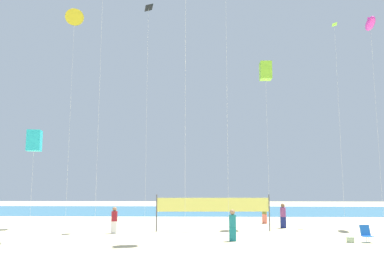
# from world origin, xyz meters

# --- Properties ---
(ocean_band) EXTENTS (120.00, 20.00, 0.01)m
(ocean_band) POSITION_xyz_m (0.00, 32.07, 0.00)
(ocean_band) COLOR teal
(ocean_band) RESTS_ON ground
(beachgoer_plum_shirt) EXTENTS (0.40, 0.40, 1.73)m
(beachgoer_plum_shirt) POSITION_xyz_m (4.57, 11.90, 0.92)
(beachgoer_plum_shirt) COLOR navy
(beachgoer_plum_shirt) RESTS_ON ground
(beachgoer_maroon_shirt) EXTENTS (0.38, 0.38, 1.65)m
(beachgoer_maroon_shirt) POSITION_xyz_m (-6.73, 8.37, 0.88)
(beachgoer_maroon_shirt) COLOR white
(beachgoer_maroon_shirt) RESTS_ON ground
(beachgoer_olive_shirt) EXTENTS (0.37, 0.37, 1.64)m
(beachgoer_olive_shirt) POSITION_xyz_m (3.74, 15.27, 0.88)
(beachgoer_olive_shirt) COLOR #EA7260
(beachgoer_olive_shirt) RESTS_ON ground
(beachgoer_teal_shirt) EXTENTS (0.39, 0.39, 1.69)m
(beachgoer_teal_shirt) POSITION_xyz_m (0.52, 5.05, 0.90)
(beachgoer_teal_shirt) COLOR #19727A
(beachgoer_teal_shirt) RESTS_ON ground
(folding_beach_chair) EXTENTS (0.52, 0.65, 0.89)m
(folding_beach_chair) POSITION_xyz_m (7.63, 4.92, 0.47)
(folding_beach_chair) COLOR #1959B2
(folding_beach_chair) RESTS_ON ground
(volleyball_net) EXTENTS (7.56, 0.46, 2.40)m
(volleyball_net) POSITION_xyz_m (-0.45, 9.70, 1.63)
(volleyball_net) COLOR #4C4C51
(volleyball_net) RESTS_ON ground
(beach_handbag) EXTENTS (0.35, 0.18, 0.28)m
(beach_handbag) POSITION_xyz_m (6.70, 4.69, 0.14)
(beach_handbag) COLOR #99B28C
(beach_handbag) RESTS_ON ground
(kite_cyan_box) EXTENTS (1.13, 1.13, 7.02)m
(kite_cyan_box) POSITION_xyz_m (-13.49, 11.39, 6.25)
(kite_cyan_box) COLOR silver
(kite_cyan_box) RESTS_ON ground
(kite_lime_diamond) EXTENTS (0.60, 0.60, 16.56)m
(kite_lime_diamond) POSITION_xyz_m (9.93, 14.99, 15.52)
(kite_lime_diamond) COLOR silver
(kite_lime_diamond) RESTS_ON ground
(kite_black_diamond) EXTENTS (0.85, 0.86, 16.83)m
(kite_black_diamond) POSITION_xyz_m (-5.31, 11.58, 16.32)
(kite_black_diamond) COLOR silver
(kite_black_diamond) RESTS_ON ground
(kite_magenta_inflatable) EXTENTS (0.95, 2.05, 16.30)m
(kite_magenta_inflatable) POSITION_xyz_m (12.26, 13.43, 15.76)
(kite_magenta_inflatable) COLOR silver
(kite_magenta_inflatable) RESTS_ON ground
(kite_lime_box) EXTENTS (0.88, 0.88, 12.42)m
(kite_lime_box) POSITION_xyz_m (3.73, 12.63, 11.72)
(kite_lime_box) COLOR silver
(kite_lime_box) RESTS_ON ground
(kite_yellow_delta) EXTENTS (1.50, 0.87, 16.85)m
(kite_yellow_delta) POSITION_xyz_m (-11.26, 12.38, 16.11)
(kite_yellow_delta) COLOR silver
(kite_yellow_delta) RESTS_ON ground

